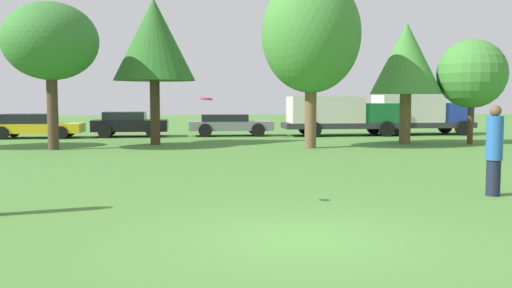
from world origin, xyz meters
name	(u,v)px	position (x,y,z in m)	size (l,w,h in m)	color
ground_plane	(303,238)	(0.00, 0.00, 0.00)	(120.00, 120.00, 0.00)	#477A33
person_catcher	(494,150)	(4.72, 3.04, 0.97)	(0.34, 0.34, 1.90)	#191E33
frisbee	(206,99)	(-1.29, 2.43, 2.03)	(0.23, 0.23, 0.07)	#F21E72
tree_1	(51,42)	(-6.78, 15.16, 4.21)	(3.68, 3.68, 5.75)	#473323
tree_2	(154,40)	(-2.91, 17.11, 4.51)	(3.53, 3.53, 6.31)	#473323
tree_3	(311,35)	(3.44, 14.60, 4.56)	(3.99, 3.99, 6.95)	brown
tree_4	(406,59)	(8.10, 16.22, 3.73)	(3.14, 3.14, 5.35)	brown
tree_5	(472,74)	(10.88, 15.63, 3.08)	(3.01, 3.01, 4.60)	#473323
parked_car_yellow	(35,125)	(-9.18, 22.00, 0.65)	(4.55, 2.06, 1.24)	gold
parked_car_black	(129,123)	(-4.50, 22.40, 0.70)	(3.88, 2.16, 1.31)	black
parked_car_grey	(229,124)	(0.75, 22.37, 0.64)	(4.48, 1.92, 1.16)	slate
delivery_truck_green	(339,114)	(6.68, 21.84, 1.16)	(6.28, 2.43, 2.11)	#2D2D33
delivery_truck_blue	(419,113)	(11.31, 22.14, 1.19)	(5.57, 2.50, 2.18)	#2D2D33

